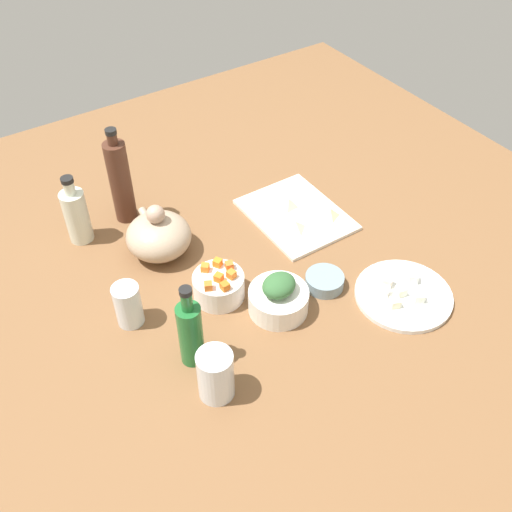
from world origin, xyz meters
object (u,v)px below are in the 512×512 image
at_px(bowl_carrots, 219,286).
at_px(drinking_glass_0, 216,375).
at_px(cutting_board, 296,215).
at_px(bottle_1, 76,215).
at_px(bowl_small_side, 324,281).
at_px(bottle_0, 190,332).
at_px(bowl_greens, 278,301).
at_px(drinking_glass_1, 128,305).
at_px(teapot, 159,235).
at_px(plate_tofu, 403,295).
at_px(bottle_2, 120,181).

relative_size(bowl_carrots, drinking_glass_0, 1.03).
bearing_deg(cutting_board, bottle_1, 65.71).
height_order(bowl_small_side, bottle_0, bottle_0).
bearing_deg(bowl_greens, bottle_1, 30.65).
height_order(bowl_greens, drinking_glass_1, drinking_glass_1).
distance_m(cutting_board, teapot, 0.38).
relative_size(plate_tofu, bottle_1, 1.19).
bearing_deg(cutting_board, drinking_glass_1, 100.13).
bearing_deg(bottle_1, drinking_glass_0, -174.80).
bearing_deg(cutting_board, teapot, 78.46).
xyz_separation_m(bowl_greens, drinking_glass_0, (-0.11, 0.23, 0.03)).
bearing_deg(drinking_glass_1, bowl_greens, -117.39).
height_order(bottle_1, drinking_glass_1, bottle_1).
bearing_deg(drinking_glass_1, teapot, -43.16).
bearing_deg(drinking_glass_0, drinking_glass_1, 13.77).
distance_m(bottle_1, drinking_glass_0, 0.60).
xyz_separation_m(cutting_board, drinking_glass_0, (-0.36, 0.46, 0.05)).
bearing_deg(bowl_small_side, teapot, 40.04).
height_order(bowl_greens, bottle_1, bottle_1).
bearing_deg(bottle_1, drinking_glass_1, 177.98).
xyz_separation_m(bowl_small_side, bottle_0, (-0.01, 0.36, 0.07)).
xyz_separation_m(bottle_2, drinking_glass_1, (-0.34, 0.14, -0.07)).
distance_m(plate_tofu, bottle_0, 0.52).
bearing_deg(bottle_2, plate_tofu, -146.19).
distance_m(bowl_small_side, bottle_0, 0.37).
relative_size(bowl_small_side, drinking_glass_1, 0.87).
bearing_deg(bottle_0, drinking_glass_0, 179.36).
xyz_separation_m(teapot, bottle_2, (0.17, 0.01, 0.07)).
xyz_separation_m(bowl_greens, teapot, (0.32, 0.14, 0.03)).
distance_m(bowl_small_side, teapot, 0.43).
height_order(bottle_0, bottle_1, bottle_0).
xyz_separation_m(plate_tofu, bottle_0, (0.12, 0.50, 0.08)).
relative_size(bowl_small_side, drinking_glass_0, 0.79).
relative_size(bowl_greens, drinking_glass_0, 1.17).
bearing_deg(bowl_greens, bowl_small_side, -89.93).
distance_m(bottle_2, drinking_glass_0, 0.62).
xyz_separation_m(cutting_board, bottle_0, (-0.26, 0.46, 0.08)).
bearing_deg(cutting_board, bottle_2, 57.13).
bearing_deg(bottle_0, bowl_greens, -86.45).
bearing_deg(teapot, bottle_0, 164.72).
distance_m(bowl_carrots, drinking_glass_0, 0.27).
distance_m(cutting_board, drinking_glass_1, 0.54).
relative_size(bottle_0, drinking_glass_0, 1.83).
xyz_separation_m(bowl_greens, drinking_glass_1, (0.15, 0.30, 0.02)).
bearing_deg(bottle_2, bowl_small_side, -150.00).
xyz_separation_m(bowl_greens, bowl_small_side, (0.00, -0.13, -0.01)).
bearing_deg(bowl_carrots, plate_tofu, -123.92).
xyz_separation_m(plate_tofu, bottle_1, (0.61, 0.55, 0.07)).
relative_size(bowl_small_side, bottle_0, 0.43).
bearing_deg(bowl_carrots, cutting_board, -66.97).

